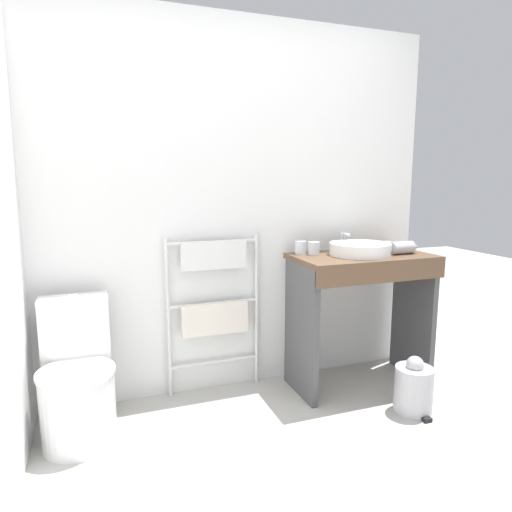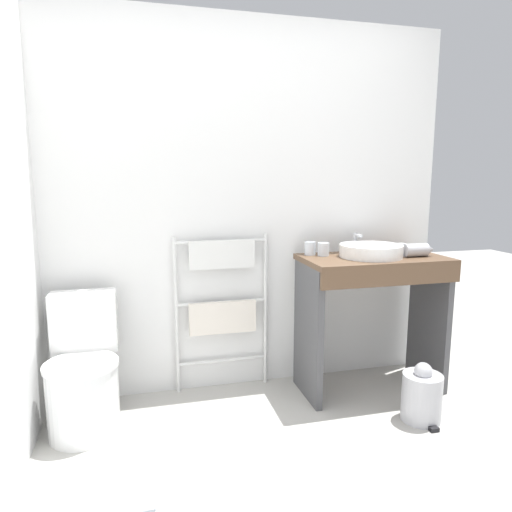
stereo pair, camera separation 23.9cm
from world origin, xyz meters
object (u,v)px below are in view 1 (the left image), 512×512
Objects in this scene: toilet at (77,385)px; sink_basin at (360,249)px; towel_radiator at (214,295)px; trash_bin at (414,388)px; hair_dryer at (402,247)px; cup_near_wall at (301,248)px; cup_near_edge at (314,248)px.

sink_basin is (1.75, 0.04, 0.63)m from toilet.
towel_radiator is 2.95× the size of trash_bin.
towel_radiator reaches higher than toilet.
hair_dryer is 0.61× the size of trash_bin.
towel_radiator is 1.27m from hair_dryer.
toilet is 0.95m from towel_radiator.
towel_radiator is at bearing 146.63° from trash_bin.
cup_near_wall reaches higher than cup_near_edge.
cup_near_wall is 1.10m from trash_bin.
towel_radiator is at bearing 165.31° from sink_basin.
cup_near_edge is at bearing 125.35° from trash_bin.
cup_near_wall reaches higher than trash_bin.
sink_basin is 1.86× the size of hair_dryer.
cup_near_edge and hair_dryer have the same top height.
towel_radiator is 0.99m from sink_basin.
cup_near_wall is 0.09m from cup_near_edge.
hair_dryer is at bearing -0.02° from toilet.
cup_near_edge is 0.40× the size of hair_dryer.
cup_near_edge is 0.59m from hair_dryer.
cup_near_edge reaches higher than sink_basin.
toilet is 2.15× the size of trash_bin.
sink_basin is at bearing -14.69° from towel_radiator.
cup_near_wall is 0.67m from hair_dryer.
cup_near_wall reaches higher than sink_basin.
toilet is at bearing -171.35° from cup_near_wall.
towel_radiator reaches higher than cup_near_wall.
toilet is 2.14m from hair_dryer.
toilet is 1.89× the size of sink_basin.
toilet is 1.92m from trash_bin.
cup_near_edge is at bearing -10.95° from towel_radiator.
cup_near_wall is 0.25× the size of trash_bin.
toilet is at bearing -178.55° from sink_basin.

